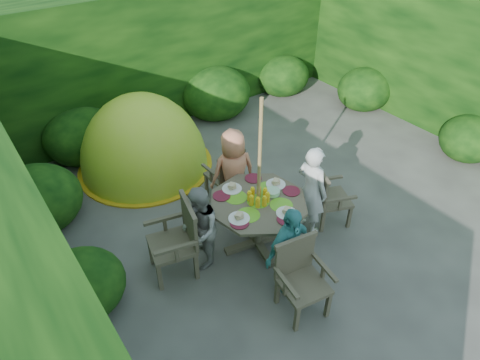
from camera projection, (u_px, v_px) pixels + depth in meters
ground at (304, 206)px, 6.54m from camera, size 60.00×60.00×0.00m
hedge_enclosure at (253, 100)px, 6.66m from camera, size 9.00×9.00×2.50m
patio_table at (258, 208)px, 5.53m from camera, size 1.53×1.53×0.91m
parasol_pole at (259, 180)px, 5.25m from camera, size 0.05×0.05×2.20m
garden_chair_right at (328, 196)px, 6.00m from camera, size 0.63×0.66×0.88m
garden_chair_left at (178, 239)px, 5.23m from camera, size 0.65×0.70×1.00m
garden_chair_back at (226, 174)px, 6.45m from camera, size 0.52×0.47×0.84m
garden_chair_front at (300, 276)px, 4.81m from camera, size 0.61×0.56×0.91m
child_right at (311, 190)px, 5.77m from camera, size 0.38×0.52×1.35m
child_left at (200, 229)px, 5.29m from camera, size 0.67×0.71×1.17m
child_back at (233, 173)px, 6.09m from camera, size 0.74×0.57×1.35m
child_front at (288, 251)px, 4.96m from camera, size 0.75×0.38×1.23m
dome_tent at (147, 166)px, 7.39m from camera, size 2.34×2.34×2.61m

